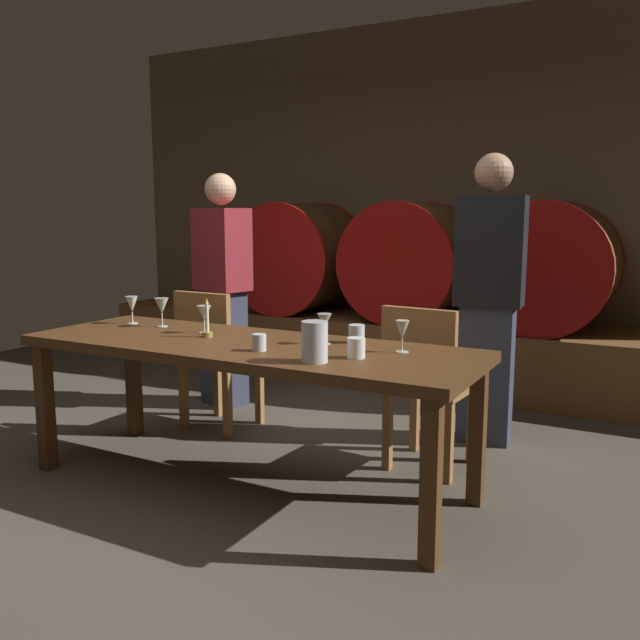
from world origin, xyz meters
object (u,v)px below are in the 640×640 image
object	(u,v)px
cup_left	(259,342)
cup_center	(357,334)
wine_glass_right	(324,322)
guest_left	(223,288)
wine_barrel_left	(300,257)
cup_right	(356,348)
wine_glass_left	(162,306)
pitcher	(315,342)
chair_right	(426,380)
wine_glass_center	(204,314)
wine_glass_far_left	(132,305)
wine_glass_far_right	(402,330)
wine_barrel_right	(549,266)
dining_table	(246,357)
candle_center	(207,326)
guest_right	(489,297)
chair_left	(214,354)

from	to	relation	value
cup_left	cup_center	xyz separation A→B (m)	(0.31, 0.39, 0.01)
wine_glass_right	guest_left	bearing A→B (deg)	143.40
wine_barrel_left	cup_right	xyz separation A→B (m)	(1.71, -2.48, -0.20)
wine_glass_left	cup_center	size ratio (longest dim) A/B	1.82
wine_barrel_left	wine_glass_right	world-z (taller)	wine_barrel_left
pitcher	cup_left	distance (m)	0.35
cup_left	chair_right	bearing A→B (deg)	54.12
chair_right	wine_glass_right	size ratio (longest dim) A/B	5.97
wine_glass_center	cup_right	xyz separation A→B (m)	(0.96, -0.18, -0.06)
pitcher	cup_center	size ratio (longest dim) A/B	1.98
chair_right	wine_glass_right	xyz separation A→B (m)	(-0.35, -0.46, 0.35)
wine_glass_far_left	cup_center	world-z (taller)	wine_glass_far_left
wine_glass_far_right	guest_left	bearing A→B (deg)	150.13
cup_center	guest_left	bearing A→B (deg)	148.65
wine_barrel_left	wine_glass_far_right	xyz separation A→B (m)	(1.84, -2.27, -0.14)
wine_barrel_right	cup_right	xyz separation A→B (m)	(-0.37, -2.48, -0.20)
wine_glass_far_right	cup_center	world-z (taller)	wine_glass_far_right
wine_barrel_left	dining_table	distance (m)	2.66
chair_right	wine_glass_center	distance (m)	1.21
candle_center	wine_glass_far_right	world-z (taller)	candle_center
guest_left	wine_glass_center	bearing A→B (deg)	137.24
chair_right	wine_glass_far_right	size ratio (longest dim) A/B	6.04
guest_right	wine_glass_right	size ratio (longest dim) A/B	11.43
chair_left	wine_glass_far_right	size ratio (longest dim) A/B	6.04
pitcher	wine_glass_far_left	xyz separation A→B (m)	(-1.39, 0.38, 0.02)
wine_barrel_right	cup_right	distance (m)	2.51
wine_glass_far_left	wine_glass_center	xyz separation A→B (m)	(0.55, -0.05, -0.00)
dining_table	candle_center	size ratio (longest dim) A/B	11.36
cup_right	candle_center	bearing A→B (deg)	173.80
wine_barrel_left	chair_right	bearing A→B (deg)	-45.10
wine_barrel_right	chair_left	size ratio (longest dim) A/B	1.07
dining_table	cup_right	xyz separation A→B (m)	(0.62, -0.07, 0.12)
dining_table	cup_center	size ratio (longest dim) A/B	25.99
dining_table	wine_glass_far_left	size ratio (longest dim) A/B	14.60
wine_glass_far_right	wine_barrel_left	bearing A→B (deg)	129.04
chair_right	cup_center	distance (m)	0.51
wine_glass_center	wine_glass_right	world-z (taller)	wine_glass_right
wine_glass_center	cup_right	world-z (taller)	wine_glass_center
wine_barrel_right	wine_glass_far_right	xyz separation A→B (m)	(-0.24, -2.27, -0.14)
guest_left	guest_right	size ratio (longest dim) A/B	0.96
chair_left	candle_center	distance (m)	0.79
pitcher	wine_glass_center	size ratio (longest dim) A/B	1.20
wine_glass_right	wine_glass_far_right	distance (m)	0.40
wine_glass_far_right	cup_left	world-z (taller)	wine_glass_far_right
wine_glass_right	cup_center	bearing A→B (deg)	40.45
guest_right	wine_glass_center	distance (m)	1.64
wine_barrel_right	guest_left	size ratio (longest dim) A/B	0.58
wine_glass_right	chair_right	bearing A→B (deg)	52.57
chair_right	wine_glass_far_left	world-z (taller)	wine_glass_far_left
dining_table	chair_left	distance (m)	0.94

